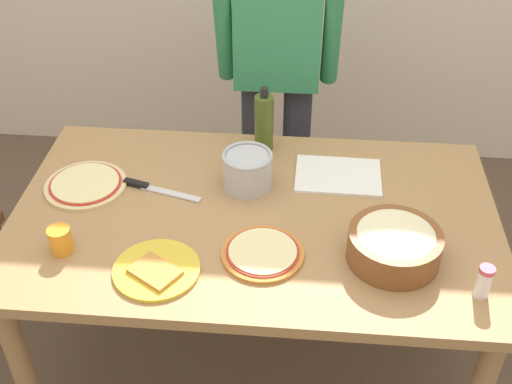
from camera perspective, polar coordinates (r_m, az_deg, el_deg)
The scene contains 13 objects.
ground at distance 2.68m, azimuth -0.10°, elevation -14.57°, with size 8.00×8.00×0.00m, color brown.
dining_table at distance 2.19m, azimuth -0.11°, elevation -3.72°, with size 1.60×0.96×0.76m.
person_cook at distance 2.67m, azimuth 1.91°, elevation 11.42°, with size 0.49×0.25×1.62m.
pizza_raw_on_board at distance 2.32m, azimuth -14.79°, elevation 0.64°, with size 0.28×0.28×0.02m.
pizza_cooked_on_tray at distance 1.97m, azimuth 0.59°, elevation -5.39°, with size 0.25×0.25×0.02m.
plate_with_slice at distance 1.94m, azimuth -8.78°, elevation -6.80°, with size 0.26×0.26×0.02m.
popcorn_bowl at distance 1.97m, azimuth 12.11°, elevation -4.46°, with size 0.28×0.28×0.11m.
olive_oil_bottle at distance 2.38m, azimuth 0.65°, elevation 6.14°, with size 0.07×0.07×0.26m.
steel_pot at distance 2.21m, azimuth -0.76°, elevation 1.98°, with size 0.17×0.17×0.13m.
cup_orange at distance 2.05m, azimuth -16.85°, elevation -4.08°, with size 0.07×0.07×0.09m, color orange.
salt_shaker at distance 1.93m, azimuth 19.44°, elevation -7.46°, with size 0.04×0.04×0.11m.
cutting_board_white at distance 2.31m, azimuth 7.25°, elevation 1.43°, with size 0.30×0.22×0.01m, color white.
chef_knife at distance 2.26m, azimuth -9.13°, elevation 0.34°, with size 0.29×0.10×0.02m.
Camera 1 is at (0.15, -1.64, 2.11)m, focal length 45.40 mm.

